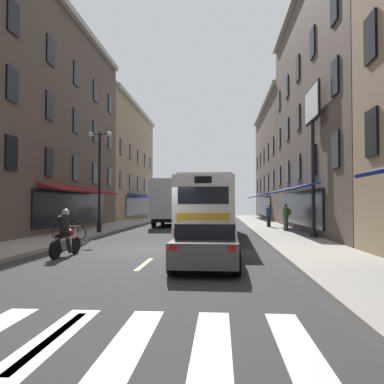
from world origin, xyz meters
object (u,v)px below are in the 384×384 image
(motorcycle_rider, at_px, (65,236))
(pedestrian_mid, at_px, (269,215))
(sedan_mid, at_px, (208,243))
(transit_bus, at_px, (210,207))
(pedestrian_near, at_px, (286,216))
(street_lamp_twin, at_px, (100,177))
(billboard_sign, at_px, (313,122))
(sedan_near, at_px, (181,214))
(bicycle_near, at_px, (69,232))
(box_truck, at_px, (171,203))

(motorcycle_rider, bearing_deg, pedestrian_mid, 59.82)
(sedan_mid, height_order, pedestrian_mid, pedestrian_mid)
(transit_bus, distance_m, pedestrian_near, 5.80)
(pedestrian_near, relative_size, street_lamp_twin, 0.28)
(billboard_sign, distance_m, transit_bus, 6.95)
(sedan_near, xyz_separation_m, sedan_mid, (3.93, -31.45, -0.02))
(bicycle_near, bearing_deg, pedestrian_near, 31.62)
(motorcycle_rider, xyz_separation_m, pedestrian_mid, (8.95, 15.39, 0.26))
(pedestrian_mid, bearing_deg, box_truck, 100.93)
(sedan_near, height_order, sedan_mid, sedan_near)
(street_lamp_twin, bearing_deg, sedan_near, 82.07)
(transit_bus, height_order, pedestrian_mid, transit_bus)
(pedestrian_mid, bearing_deg, sedan_near, 62.07)
(billboard_sign, distance_m, bicycle_near, 13.25)
(sedan_mid, distance_m, street_lamp_twin, 13.19)
(pedestrian_near, bearing_deg, billboard_sign, 172.64)
(billboard_sign, bearing_deg, street_lamp_twin, 168.40)
(billboard_sign, xyz_separation_m, transit_bus, (-5.28, 1.27, -4.35))
(sedan_mid, bearing_deg, pedestrian_mid, 77.05)
(billboard_sign, bearing_deg, pedestrian_near, 97.30)
(box_truck, relative_size, street_lamp_twin, 1.26)
(billboard_sign, relative_size, pedestrian_near, 4.54)
(street_lamp_twin, bearing_deg, pedestrian_near, 10.98)
(billboard_sign, xyz_separation_m, pedestrian_near, (-0.59, 4.63, -4.97))
(billboard_sign, distance_m, pedestrian_mid, 9.98)
(sedan_near, relative_size, pedestrian_near, 2.67)
(sedan_near, bearing_deg, bicycle_near, -96.32)
(bicycle_near, xyz_separation_m, pedestrian_near, (11.24, 6.92, 0.53))
(pedestrian_mid, bearing_deg, street_lamp_twin, 153.05)
(box_truck, bearing_deg, transit_bus, -71.38)
(pedestrian_near, bearing_deg, bicycle_near, 106.97)
(box_truck, bearing_deg, sedan_near, 91.35)
(transit_bus, distance_m, sedan_near, 21.99)
(transit_bus, height_order, motorcycle_rider, transit_bus)
(billboard_sign, height_order, street_lamp_twin, billboard_sign)
(billboard_sign, relative_size, box_truck, 1.01)
(motorcycle_rider, bearing_deg, box_truck, 85.81)
(transit_bus, bearing_deg, bicycle_near, -151.52)
(bicycle_near, height_order, pedestrian_near, pedestrian_near)
(sedan_mid, height_order, motorcycle_rider, motorcycle_rider)
(transit_bus, relative_size, motorcycle_rider, 5.58)
(sedan_mid, bearing_deg, transit_bus, 90.95)
(box_truck, bearing_deg, street_lamp_twin, -108.66)
(transit_bus, bearing_deg, pedestrian_near, 35.70)
(pedestrian_mid, bearing_deg, bicycle_near, 168.89)
(billboard_sign, distance_m, box_truck, 15.17)
(sedan_mid, relative_size, motorcycle_rider, 2.23)
(sedan_near, height_order, pedestrian_near, pedestrian_near)
(box_truck, distance_m, bicycle_near, 14.36)
(sedan_near, xyz_separation_m, pedestrian_near, (8.45, -18.28, 0.34))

